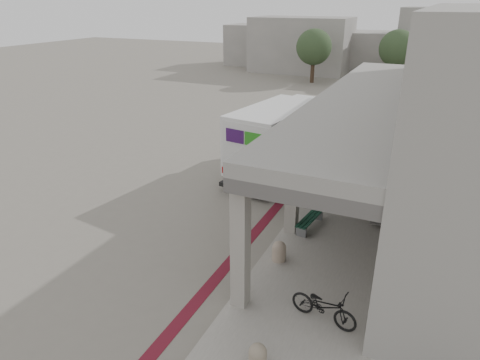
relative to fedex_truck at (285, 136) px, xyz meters
The scene contains 13 objects.
ground 6.09m from the fedex_truck, 89.98° to the right, with size 120.00×120.00×0.00m, color slate.
bike_lane_stripe 4.31m from the fedex_truck, 75.46° to the right, with size 0.35×40.00×0.01m, color maroon.
sidewalk 7.27m from the fedex_truck, 55.69° to the right, with size 4.40×28.00×0.12m, color gray.
transit_building 7.19m from the fedex_truck, 11.29° to the right, with size 7.60×17.00×7.00m.
distant_backdrop 30.17m from the fedex_truck, 95.41° to the left, with size 28.00×10.00×6.50m.
tree_left 22.75m from the fedex_truck, 102.72° to the left, with size 3.20×3.20×4.80m.
tree_mid 24.27m from the fedex_truck, 85.26° to the left, with size 3.20×3.20×4.80m.
fedex_truck is the anchor object (origin of this frame).
bench 5.68m from the fedex_truck, 62.01° to the right, with size 0.56×1.68×0.39m.
bollard_near 11.60m from the fedex_truck, 73.53° to the right, with size 0.38×0.38×0.57m.
bollard_far 7.61m from the fedex_truck, 72.00° to the right, with size 0.41×0.41×0.61m.
utility_cabinet 5.11m from the fedex_truck, 30.77° to the right, with size 0.45×0.60×1.00m, color slate.
bicycle_black 10.11m from the fedex_truck, 65.58° to the right, with size 0.57×1.65×0.87m, color black.
Camera 1 is at (5.73, -11.43, 7.17)m, focal length 32.00 mm.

